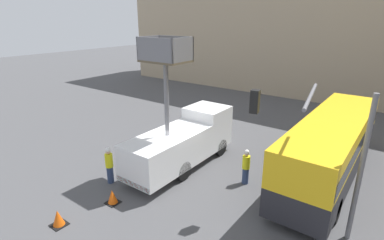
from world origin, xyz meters
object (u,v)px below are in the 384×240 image
(road_worker_directing, at_px, (246,167))
(traffic_cone_near_truck, at_px, (58,218))
(traffic_light_pole, at_px, (319,137))
(road_worker_near_truck, at_px, (109,165))
(city_bus, at_px, (332,144))
(utility_truck, at_px, (183,139))
(traffic_cone_mid_road, at_px, (112,197))

(road_worker_directing, height_order, traffic_cone_near_truck, road_worker_directing)
(traffic_light_pole, bearing_deg, road_worker_near_truck, -164.71)
(traffic_light_pole, distance_m, road_worker_near_truck, 9.74)
(traffic_light_pole, height_order, road_worker_near_truck, traffic_light_pole)
(city_bus, bearing_deg, road_worker_near_truck, 143.65)
(city_bus, bearing_deg, traffic_light_pole, -160.92)
(city_bus, xyz_separation_m, road_worker_near_truck, (-8.67, -6.89, -0.95))
(traffic_light_pole, relative_size, traffic_cone_near_truck, 8.22)
(city_bus, height_order, traffic_light_pole, traffic_light_pole)
(utility_truck, relative_size, city_bus, 0.66)
(utility_truck, bearing_deg, traffic_cone_near_truck, -96.73)
(city_bus, relative_size, traffic_cone_mid_road, 16.74)
(city_bus, relative_size, traffic_light_pole, 1.96)
(city_bus, bearing_deg, road_worker_directing, 147.79)
(road_worker_near_truck, relative_size, road_worker_directing, 1.05)
(traffic_cone_mid_road, bearing_deg, traffic_cone_near_truck, -103.10)
(road_worker_near_truck, distance_m, traffic_cone_near_truck, 3.58)
(road_worker_near_truck, bearing_deg, traffic_cone_mid_road, 0.10)
(road_worker_near_truck, xyz_separation_m, traffic_cone_mid_road, (1.49, -1.11, -0.67))
(city_bus, xyz_separation_m, road_worker_directing, (-3.18, -2.92, -1.01))
(traffic_light_pole, bearing_deg, city_bus, 93.89)
(city_bus, distance_m, traffic_cone_mid_road, 10.87)
(traffic_cone_mid_road, bearing_deg, utility_truck, 86.38)
(road_worker_near_truck, relative_size, traffic_cone_mid_road, 2.92)
(utility_truck, xyz_separation_m, city_bus, (6.87, 3.20, 0.35))
(traffic_light_pole, bearing_deg, traffic_cone_near_truck, -143.90)
(road_worker_near_truck, distance_m, road_worker_directing, 6.78)
(utility_truck, distance_m, road_worker_near_truck, 4.14)
(city_bus, distance_m, road_worker_near_truck, 11.11)
(road_worker_directing, distance_m, traffic_cone_near_truck, 8.66)
(traffic_cone_near_truck, relative_size, traffic_cone_mid_road, 1.04)
(utility_truck, bearing_deg, road_worker_near_truck, -115.98)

